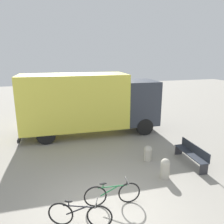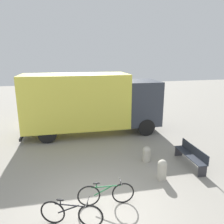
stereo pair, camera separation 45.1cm
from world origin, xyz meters
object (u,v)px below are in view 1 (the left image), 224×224
at_px(bollard_far_bench, 148,153).
at_px(bicycle_middle, 112,194).
at_px(bollard_near_bench, 165,168).
at_px(bicycle_near, 80,215).
at_px(delivery_truck, 89,102).
at_px(park_bench, 192,153).

bearing_deg(bollard_far_bench, bicycle_middle, -134.68).
xyz_separation_m(bollard_near_bench, bollard_far_bench, (0.01, 1.45, -0.05)).
height_order(bicycle_near, bicycle_middle, same).
distance_m(delivery_truck, bicycle_near, 7.38).
bearing_deg(bicycle_near, bicycle_middle, 51.21).
distance_m(bicycle_middle, bollard_near_bench, 2.46).
distance_m(bicycle_middle, bollard_far_bench, 3.27).
relative_size(delivery_truck, bicycle_middle, 4.53).
bearing_deg(bollard_near_bench, delivery_truck, 107.38).
height_order(park_bench, bollard_far_bench, park_bench).
relative_size(park_bench, bicycle_middle, 1.13).
height_order(bollard_near_bench, bollard_far_bench, bollard_near_bench).
bearing_deg(bicycle_near, bollard_near_bench, 45.74).
height_order(delivery_truck, park_bench, delivery_truck).
bearing_deg(bicycle_middle, bollard_near_bench, 27.12).
height_order(park_bench, bicycle_middle, park_bench).
distance_m(bicycle_near, bollard_far_bench, 4.47).
xyz_separation_m(park_bench, bollard_far_bench, (-1.65, 0.76, -0.10)).
height_order(delivery_truck, bollard_far_bench, delivery_truck).
xyz_separation_m(delivery_truck, bicycle_middle, (-0.55, -6.44, -1.52)).
bearing_deg(bicycle_near, park_bench, 45.37).
bearing_deg(bicycle_near, delivery_truck, 99.03).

